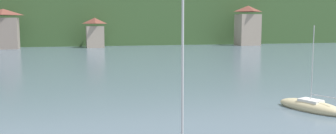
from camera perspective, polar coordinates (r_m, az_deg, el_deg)
wooded_hillside at (r=132.34m, az=-5.69°, el=7.70°), size 352.00×70.13×33.44m
shore_building_westcentral at (r=86.38m, az=-24.41°, el=5.39°), size 6.04×4.05×8.67m
shore_building_central at (r=86.16m, az=-11.45°, el=5.26°), size 4.09×5.80×6.87m
shore_building_eastcentral at (r=95.93m, az=12.44°, el=6.30°), size 5.80×4.62×10.13m
sailboat_mid_4 at (r=23.38m, az=21.53°, el=-5.84°), size 2.79×4.48×5.29m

